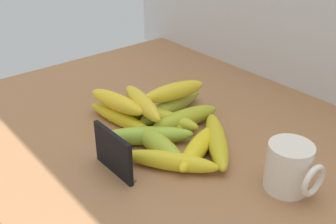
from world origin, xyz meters
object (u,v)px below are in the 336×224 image
banana_9 (171,161)px  banana_10 (174,91)px  banana_7 (217,140)px  chalkboard_sign (114,154)px  banana_4 (120,118)px  banana_6 (158,145)px  banana_8 (162,119)px  banana_11 (142,103)px  banana_2 (146,136)px  banana_3 (171,107)px  banana_1 (146,114)px  banana_0 (185,118)px  coffee_mug (290,168)px  banana_12 (116,102)px  banana_5 (198,148)px

banana_9 → banana_10: banana_10 is taller
banana_7 → chalkboard_sign: bearing=-107.5°
chalkboard_sign → banana_4: chalkboard_sign is taller
banana_4 → banana_6: (14.10, -0.58, 0.45)cm
banana_9 → banana_8: bearing=147.5°
banana_9 → banana_11: bearing=160.8°
banana_2 → banana_7: same height
chalkboard_sign → banana_3: chalkboard_sign is taller
banana_1 → banana_9: same height
banana_0 → banana_8: size_ratio=0.97×
banana_7 → banana_9: banana_7 is taller
coffee_mug → banana_12: 38.96cm
banana_2 → banana_9: banana_2 is taller
banana_5 → banana_7: banana_7 is taller
coffee_mug → banana_2: bearing=-159.0°
banana_5 → banana_8: 13.29cm
banana_5 → banana_1: bearing=178.4°
banana_3 → banana_7: 16.58cm
banana_5 → banana_10: banana_10 is taller
banana_5 → banana_11: size_ratio=0.96×
banana_6 → banana_10: bearing=128.8°
chalkboard_sign → banana_2: chalkboard_sign is taller
banana_4 → banana_12: size_ratio=1.23×
chalkboard_sign → coffee_mug: size_ratio=1.21×
banana_6 → banana_11: size_ratio=0.92×
banana_2 → banana_12: 11.46cm
banana_3 → banana_12: 12.74cm
banana_3 → banana_0: bearing=-10.9°
banana_4 → chalkboard_sign: bearing=-36.9°
banana_6 → banana_10: size_ratio=1.01×
banana_6 → banana_11: (-11.27, 4.52, 3.19)cm
banana_1 → banana_7: 18.24cm
chalkboard_sign → banana_1: chalkboard_sign is taller
banana_12 → banana_9: bearing=-5.4°
banana_1 → banana_7: banana_7 is taller
coffee_mug → banana_11: coffee_mug is taller
banana_9 → banana_12: (-20.77, 1.96, 3.34)cm
banana_0 → banana_7: bearing=-4.5°
banana_1 → banana_7: size_ratio=1.01×
coffee_mug → banana_5: 17.80cm
banana_4 → banana_12: 3.69cm
banana_8 → banana_6: bearing=-42.5°
banana_7 → banana_2: bearing=-136.4°
coffee_mug → banana_3: size_ratio=0.44×
banana_3 → banana_10: bearing=48.0°
banana_8 → banana_11: bearing=-144.6°
banana_1 → banana_12: 7.10cm
banana_1 → banana_9: size_ratio=1.14×
chalkboard_sign → banana_7: (6.24, 19.76, -1.92)cm
coffee_mug → banana_11: 34.15cm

